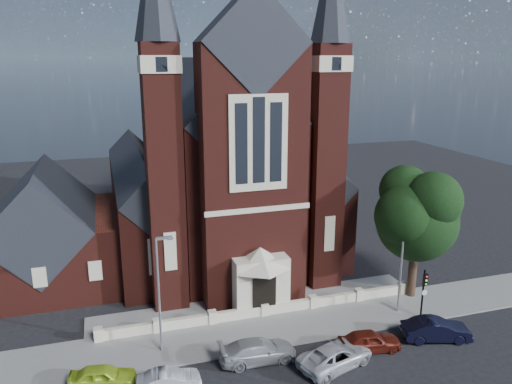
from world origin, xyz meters
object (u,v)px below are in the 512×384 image
Objects in this scene: traffic_signal at (424,288)px; car_navy at (436,330)px; parish_hall at (46,238)px; car_dark_red at (369,341)px; car_silver_b at (258,351)px; car_white_suv at (335,356)px; street_lamp_right at (403,256)px; street_lamp_left at (160,288)px; street_tree at (421,216)px; church at (214,167)px; car_silver_a at (169,380)px; car_lime_van at (103,377)px.

car_navy is at bearing -104.28° from traffic_signal.
car_dark_red is at bearing -40.20° from parish_hall.
car_white_suv is at bearing -112.32° from car_silver_b.
car_white_suv is (-7.78, -4.88, -3.88)m from street_lamp_right.
street_lamp_left is 1.93× the size of car_dark_red.
street_tree is 3.84m from street_lamp_right.
church reaches higher than parish_hall.
parish_hall is at bearing 55.99° from car_dark_red.
traffic_signal is at bearing -4.76° from street_lamp_left.
car_navy is (-0.66, -2.61, -1.81)m from traffic_signal.
street_lamp_left is at bearing 175.24° from traffic_signal.
traffic_signal is (-1.60, -3.28, -4.38)m from street_tree.
car_navy reaches higher than car_white_suv.
car_silver_b is at bearing 87.98° from car_dark_red.
parish_hall is at bearing 40.68° from car_silver_b.
traffic_signal is 0.79× the size of car_silver_b.
church is at bearing 118.20° from traffic_signal.
church is 21.38m from street_tree.
car_dark_red is at bearing -142.31° from street_tree.
car_silver_a is (-20.68, -5.80, -6.34)m from street_tree.
car_lime_van is (-11.78, -21.56, -7.52)m from church.
car_silver_b is (-2.21, -21.83, -7.45)m from church.
traffic_signal is at bearing -61.21° from car_dark_red.
traffic_signal is 19.34m from car_silver_a.
car_navy reaches higher than car_silver_a.
car_navy is at bearing -94.48° from car_silver_b.
church is 6.76× the size of car_white_suv.
car_lime_van is at bearing -75.76° from parish_hall.
street_lamp_right reaches higher than car_silver_b.
street_lamp_left is at bearing 180.00° from street_lamp_right.
parish_hall is at bearing -162.84° from church.
car_lime_van is 17.09m from car_dark_red.
street_lamp_right reaches higher than car_white_suv.
car_navy is at bearing -88.07° from car_silver_a.
church is at bearing 126.17° from street_tree.
street_lamp_right is (10.09, -18.94, -3.59)m from church.
car_dark_red is at bearing -157.41° from traffic_signal.
street_tree is at bearing 4.76° from street_lamp_left.
car_dark_red is (13.34, 0.13, 0.10)m from car_silver_a.
car_lime_van is at bearing -169.93° from street_tree.
parish_hall is 3.11× the size of car_lime_van.
car_white_suv is at bearing -92.09° from car_silver_a.
car_navy reaches higher than car_silver_b.
street_lamp_right is at bearing -61.96° from church.
car_dark_red is (-5.74, -2.39, -1.87)m from traffic_signal.
car_navy is at bearing -34.63° from parish_hall.
street_lamp_right is (26.09, -14.00, 0.59)m from parish_hall.
car_silver_b reaches higher than car_white_suv.
car_silver_b is 1.08× the size of car_navy.
street_lamp_left reaches higher than car_lime_van.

